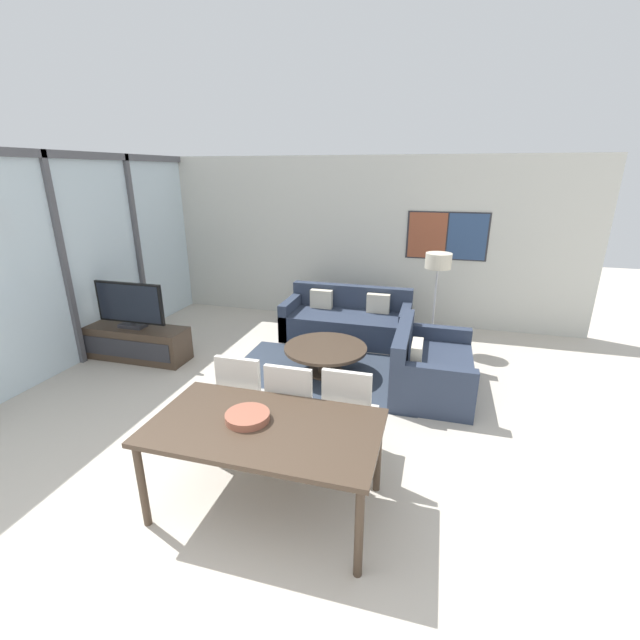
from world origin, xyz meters
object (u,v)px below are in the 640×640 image
at_px(sofa_side, 426,369).
at_px(coffee_table, 325,353).
at_px(television, 130,306).
at_px(dining_chair_right, 349,412).
at_px(tv_console, 136,343).
at_px(dining_table, 265,433).
at_px(dining_chair_centre, 293,407).
at_px(dining_chair_left, 245,396).
at_px(fruit_bowl, 247,416).
at_px(sofa_main, 347,321).
at_px(floor_lamp, 438,267).

height_order(sofa_side, coffee_table, sofa_side).
xyz_separation_m(television, dining_chair_right, (3.41, -1.48, -0.26)).
bearing_deg(tv_console, dining_table, -36.93).
height_order(coffee_table, dining_chair_centre, dining_chair_centre).
bearing_deg(dining_chair_left, tv_console, 148.51).
bearing_deg(coffee_table, television, -174.78).
height_order(dining_chair_centre, fruit_bowl, dining_chair_centre).
relative_size(dining_chair_centre, fruit_bowl, 2.88).
bearing_deg(sofa_side, television, 92.38).
bearing_deg(coffee_table, dining_chair_right, -68.82).
xyz_separation_m(sofa_main, sofa_side, (1.30, -1.46, -0.00)).
height_order(fruit_bowl, floor_lamp, floor_lamp).
bearing_deg(tv_console, coffee_table, 5.23).
bearing_deg(television, sofa_main, 30.68).
bearing_deg(sofa_main, dining_table, -87.47).
height_order(dining_chair_left, dining_chair_centre, same).
distance_m(tv_console, sofa_side, 4.04).
distance_m(coffee_table, floor_lamp, 2.10).
height_order(coffee_table, dining_table, dining_table).
xyz_separation_m(tv_console, sofa_main, (2.74, 1.63, 0.03)).
bearing_deg(floor_lamp, dining_chair_centre, -110.40).
bearing_deg(dining_chair_left, dining_chair_centre, -6.52).
distance_m(coffee_table, dining_chair_centre, 1.81).
height_order(sofa_main, coffee_table, sofa_main).
relative_size(coffee_table, fruit_bowl, 3.19).
bearing_deg(dining_chair_right, dining_table, -125.32).
bearing_deg(dining_chair_right, television, 156.55).
relative_size(television, sofa_main, 0.53).
bearing_deg(tv_console, dining_chair_left, -31.49).
bearing_deg(sofa_main, fruit_bowl, -89.66).
xyz_separation_m(television, dining_chair_centre, (2.91, -1.53, -0.26)).
distance_m(television, dining_chair_right, 3.73).
relative_size(sofa_side, coffee_table, 1.31).
xyz_separation_m(sofa_main, fruit_bowl, (0.02, -3.79, 0.52)).
distance_m(fruit_bowl, floor_lamp, 3.98).
height_order(tv_console, sofa_side, sofa_side).
height_order(tv_console, coffee_table, tv_console).
height_order(sofa_main, fruit_bowl, fruit_bowl).
distance_m(dining_chair_centre, fruit_bowl, 0.69).
relative_size(sofa_main, coffee_table, 1.82).
distance_m(coffee_table, fruit_bowl, 2.46).
distance_m(dining_chair_centre, floor_lamp, 3.39).
bearing_deg(fruit_bowl, sofa_side, 61.33).
bearing_deg(dining_chair_right, tv_console, 156.56).
xyz_separation_m(dining_table, fruit_bowl, (-0.15, 0.03, 0.10)).
relative_size(dining_table, dining_chair_right, 1.78).
relative_size(dining_chair_left, dining_chair_right, 1.00).
xyz_separation_m(coffee_table, dining_chair_left, (-0.33, -1.73, 0.25)).
bearing_deg(television, fruit_bowl, -38.02).
relative_size(fruit_bowl, floor_lamp, 0.24).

